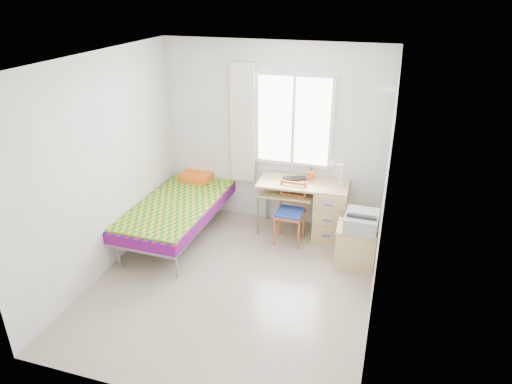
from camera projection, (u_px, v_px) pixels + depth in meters
floor at (233, 283)px, 5.46m from camera, size 3.50×3.50×0.00m
ceiling at (227, 59)px, 4.37m from camera, size 3.50×3.50×0.00m
wall_back at (273, 136)px, 6.44m from camera, size 3.20×0.00×3.20m
wall_left at (102, 167)px, 5.34m from camera, size 0.00×3.50×3.50m
wall_right at (383, 202)px, 4.49m from camera, size 0.00×3.50×3.50m
window at (294, 121)px, 6.23m from camera, size 1.10×0.04×1.30m
curtain at (243, 124)px, 6.42m from camera, size 0.35×0.05×1.70m
floating_shelf at (388, 87)px, 5.38m from camera, size 0.20×0.32×0.03m
bed at (181, 205)px, 6.37m from camera, size 1.03×2.13×0.91m
desk at (325, 208)px, 6.32m from camera, size 1.26×0.62×0.77m
chair at (291, 209)px, 6.18m from camera, size 0.38×0.38×0.86m
cabinet at (355, 245)px, 5.75m from camera, size 0.52×0.46×0.53m
printer at (362, 220)px, 5.57m from camera, size 0.41×0.47×0.20m
laptop at (295, 180)px, 6.31m from camera, size 0.40×0.34×0.03m
pen_cup at (311, 175)px, 6.35m from camera, size 0.10×0.10×0.11m
task_lamp at (336, 169)px, 6.01m from camera, size 0.23×0.32×0.41m
book at (287, 193)px, 6.37m from camera, size 0.26×0.30×0.02m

